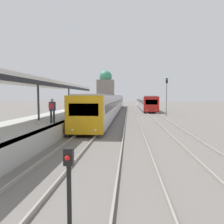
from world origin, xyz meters
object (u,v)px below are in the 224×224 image
train_near (112,103)px  train_far (145,101)px  person_on_platform (52,109)px  signal_post_near (69,180)px  signal_mast_far (167,93)px

train_near → train_far: (6.73, 13.34, -0.05)m
person_on_platform → train_near: size_ratio=0.03×
train_near → train_far: bearing=63.2°
person_on_platform → train_near: train_near is taller
person_on_platform → train_far: size_ratio=0.05×
person_on_platform → train_near: (2.17, 24.02, -0.34)m
train_far → signal_post_near: size_ratio=17.49×
signal_mast_far → signal_post_near: bearing=-103.5°
train_near → signal_post_near: bearing=-87.0°
signal_post_near → train_far: bearing=84.0°
person_on_platform → signal_mast_far: (10.60, 17.59, 1.36)m
person_on_platform → train_near: bearing=84.8°
person_on_platform → signal_mast_far: signal_mast_far is taller
train_near → train_far: size_ratio=1.54×
train_near → signal_post_near: (1.78, -34.05, -0.58)m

